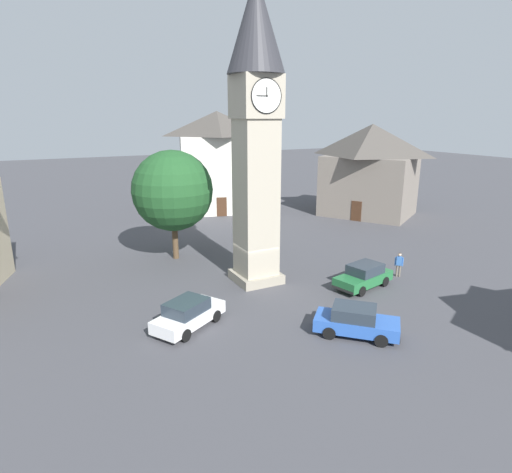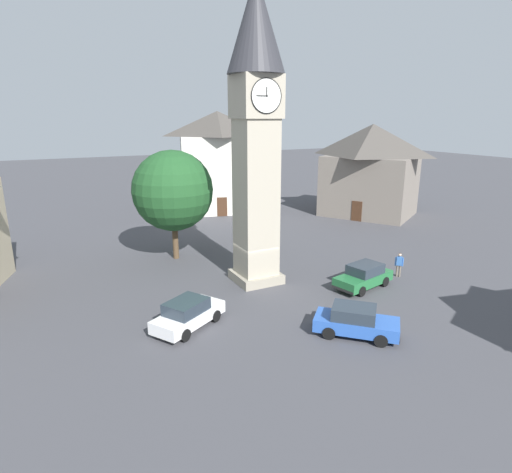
{
  "view_description": "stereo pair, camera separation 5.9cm",
  "coord_description": "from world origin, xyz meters",
  "views": [
    {
      "loc": [
        12.21,
        23.84,
        10.56
      ],
      "look_at": [
        0.0,
        0.0,
        3.06
      ],
      "focal_mm": 30.13,
      "sensor_mm": 36.0,
      "label": 1
    },
    {
      "loc": [
        12.16,
        23.87,
        10.56
      ],
      "look_at": [
        0.0,
        0.0,
        3.06
      ],
      "focal_mm": 30.13,
      "sensor_mm": 36.0,
      "label": 2
    }
  ],
  "objects": [
    {
      "name": "car_silver_kerb",
      "position": [
        6.11,
        4.28,
        0.76
      ],
      "size": [
        4.41,
        3.58,
        1.53
      ],
      "color": "white",
      "rests_on": "ground"
    },
    {
      "name": "tree",
      "position": [
        3.35,
        -7.01,
        5.25
      ],
      "size": [
        5.99,
        5.99,
        8.26
      ],
      "color": "brown",
      "rests_on": "ground"
    },
    {
      "name": "clock_tower",
      "position": [
        0.0,
        0.0,
        10.84
      ],
      "size": [
        3.45,
        3.45,
        18.59
      ],
      "color": "gray",
      "rests_on": "ground"
    },
    {
      "name": "ground_plane",
      "position": [
        0.0,
        0.0,
        0.0
      ],
      "size": [
        200.0,
        200.0,
        0.0
      ],
      "primitive_type": "plane",
      "color": "#424247"
    },
    {
      "name": "building_shop_left",
      "position": [
        -6.24,
        -21.65,
        5.67
      ],
      "size": [
        9.99,
        8.38,
        11.15
      ],
      "color": "silver",
      "rests_on": "ground"
    },
    {
      "name": "pedestrian",
      "position": [
        -9.0,
        3.74,
        1.01
      ],
      "size": [
        0.43,
        0.42,
        1.69
      ],
      "color": "#706656",
      "rests_on": "ground"
    },
    {
      "name": "car_blue_kerb",
      "position": [
        -1.06,
        8.85,
        0.76
      ],
      "size": [
        4.13,
        4.09,
        1.53
      ],
      "color": "#2D5BB7",
      "rests_on": "ground"
    },
    {
      "name": "building_hall_far",
      "position": [
        -20.24,
        -12.3,
        5.02
      ],
      "size": [
        11.6,
        12.18,
        9.81
      ],
      "color": "slate",
      "rests_on": "ground"
    },
    {
      "name": "car_red_corner",
      "position": [
        -5.6,
        4.14,
        0.76
      ],
      "size": [
        4.4,
        2.58,
        1.53
      ],
      "color": "#236B38",
      "rests_on": "ground"
    }
  ]
}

